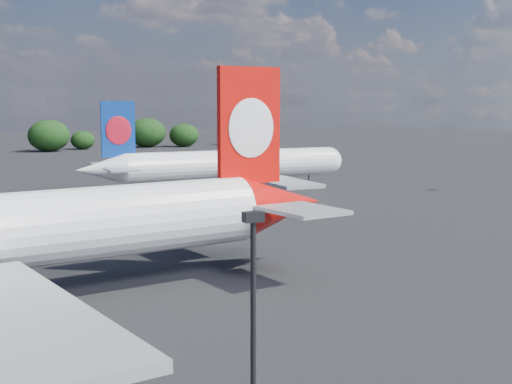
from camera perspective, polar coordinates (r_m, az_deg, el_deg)
name	(u,v)px	position (r m, az deg, el deg)	size (l,w,h in m)	color
qantas_airliner	(12,234)	(52.02, -18.95, -3.17)	(52.48, 50.03, 17.12)	white
china_southern_airliner	(224,166)	(110.66, -2.59, 2.12)	(43.78, 41.57, 14.31)	white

